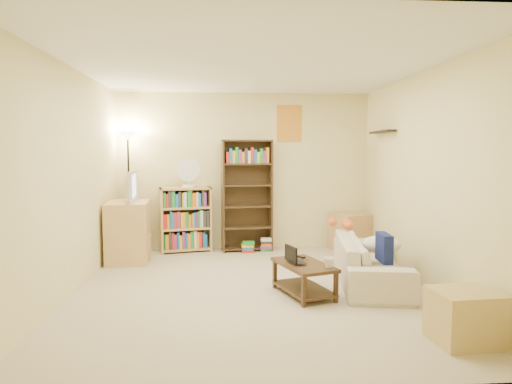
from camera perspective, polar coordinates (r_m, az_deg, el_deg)
room at (r=5.11m, az=-0.36°, el=5.70°), size 4.50×4.54×2.52m
sofa at (r=5.68m, az=14.05°, el=-8.33°), size 2.03×1.26×0.53m
navy_pillow at (r=5.27m, az=15.72°, el=-6.72°), size 0.12×0.35×0.31m
cream_blanket at (r=5.71m, az=15.33°, el=-6.35°), size 0.49×0.35×0.21m
tabby_cat at (r=6.27m, az=10.99°, el=-3.89°), size 0.42×0.20×0.14m
coffee_table at (r=5.09m, az=6.00°, el=-10.34°), size 0.67×0.90×0.35m
laptop at (r=5.07m, az=5.55°, el=-8.64°), size 0.40×0.35×0.02m
laptop_screen at (r=5.00m, az=4.39°, el=-7.72°), size 0.09×0.26×0.18m
mug at (r=4.89m, az=9.09°, el=-8.70°), size 0.23×0.23×0.11m
tv_remote at (r=5.32m, az=5.49°, el=-8.04°), size 0.12×0.14×0.02m
tv_stand at (r=6.81m, az=-15.65°, el=-4.77°), size 0.64×0.84×0.85m
television at (r=6.73m, az=-15.78°, el=0.67°), size 0.78×0.23×0.44m
tall_bookshelf at (r=7.18m, az=-1.14°, el=-0.08°), size 0.81×0.35×1.75m
short_bookshelf at (r=7.25m, az=-8.80°, el=-3.41°), size 0.84×0.49×1.01m
desk_fan at (r=7.13m, az=-8.46°, el=2.42°), size 0.36×0.20×0.46m
floor_lamp at (r=7.30m, az=-15.69°, el=4.34°), size 0.32×0.32×1.88m
side_table at (r=7.45m, az=11.73°, el=-4.89°), size 0.67×0.67×0.59m
end_cabinet at (r=4.23m, az=24.75°, el=-13.98°), size 0.56×0.48×0.44m
book_stacks at (r=7.22m, az=0.25°, el=-6.71°), size 0.49×0.24×0.21m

